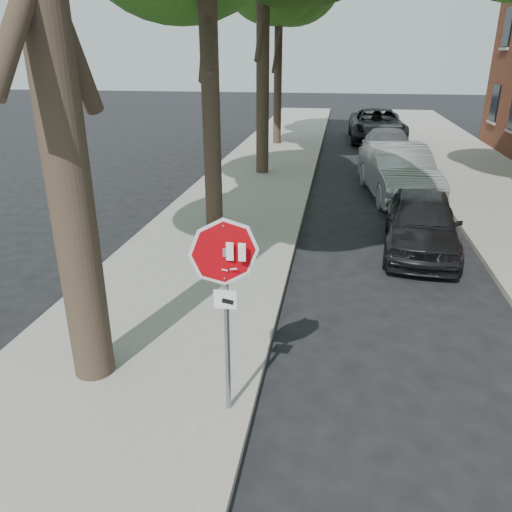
{
  "coord_description": "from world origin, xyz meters",
  "views": [
    {
      "loc": [
        0.51,
        -5.16,
        4.4
      ],
      "look_at": [
        -0.43,
        0.56,
        2.05
      ],
      "focal_mm": 35.0,
      "sensor_mm": 36.0,
      "label": 1
    }
  ],
  "objects_px": {
    "car_a": "(422,222)",
    "car_b": "(398,172)",
    "stop_sign": "(225,281)",
    "car_c": "(388,148)",
    "car_d": "(377,125)"
  },
  "relations": [
    {
      "from": "stop_sign",
      "to": "car_b",
      "type": "relative_size",
      "value": 0.51
    },
    {
      "from": "stop_sign",
      "to": "car_d",
      "type": "bearing_deg",
      "value": 82.21
    },
    {
      "from": "car_a",
      "to": "car_c",
      "type": "height_order",
      "value": "car_c"
    },
    {
      "from": "car_a",
      "to": "car_b",
      "type": "relative_size",
      "value": 0.81
    },
    {
      "from": "stop_sign",
      "to": "car_c",
      "type": "distance_m",
      "value": 17.26
    },
    {
      "from": "car_a",
      "to": "car_d",
      "type": "relative_size",
      "value": 0.68
    },
    {
      "from": "car_a",
      "to": "car_c",
      "type": "bearing_deg",
      "value": 95.42
    },
    {
      "from": "car_b",
      "to": "car_c",
      "type": "distance_m",
      "value": 5.35
    },
    {
      "from": "car_b",
      "to": "car_d",
      "type": "distance_m",
      "value": 11.67
    },
    {
      "from": "stop_sign",
      "to": "car_d",
      "type": "relative_size",
      "value": 0.43
    },
    {
      "from": "car_b",
      "to": "stop_sign",
      "type": "bearing_deg",
      "value": -113.14
    },
    {
      "from": "car_a",
      "to": "car_b",
      "type": "distance_m",
      "value": 4.95
    },
    {
      "from": "car_a",
      "to": "stop_sign",
      "type": "bearing_deg",
      "value": -110.63
    },
    {
      "from": "car_a",
      "to": "car_d",
      "type": "bearing_deg",
      "value": 95.94
    },
    {
      "from": "car_a",
      "to": "car_b",
      "type": "height_order",
      "value": "car_b"
    }
  ]
}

